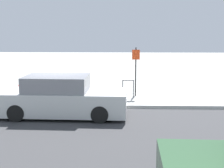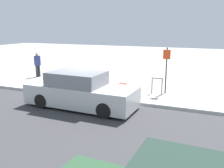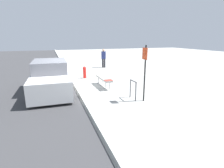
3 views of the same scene
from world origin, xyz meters
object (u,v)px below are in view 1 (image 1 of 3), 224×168
at_px(bench, 77,90).
at_px(sign_post, 136,67).
at_px(fire_hydrant, 20,93).
at_px(parked_car_near, 61,98).
at_px(bike_rack, 128,87).

bearing_deg(bench, sign_post, 16.74).
relative_size(bench, fire_hydrant, 2.32).
distance_m(sign_post, parked_car_near, 4.65).
relative_size(fire_hydrant, parked_car_near, 0.16).
bearing_deg(bike_rack, bench, -165.70).
distance_m(fire_hydrant, parked_car_near, 3.07).
distance_m(bench, fire_hydrant, 2.47).
height_order(bike_rack, fire_hydrant, bike_rack).
distance_m(bike_rack, fire_hydrant, 4.86).
xyz_separation_m(bench, bike_rack, (2.32, 0.59, 0.05)).
xyz_separation_m(bench, parked_car_near, (-0.18, -2.69, 0.22)).
bearing_deg(bike_rack, sign_post, 41.14).
distance_m(sign_post, fire_hydrant, 5.38).
bearing_deg(parked_car_near, bike_rack, 54.39).
bearing_deg(parked_car_near, bench, 87.77).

